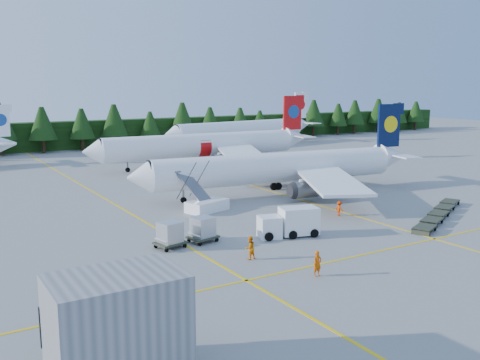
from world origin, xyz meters
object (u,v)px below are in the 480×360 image
airliner_red (198,146)px  service_truck (288,222)px  airstairs (205,203)px  airliner_navy (272,169)px

airliner_red → service_truck: size_ratio=6.98×
airliner_red → airstairs: (-14.27, -29.72, -2.63)m
service_truck → airliner_red: bearing=89.6°
service_truck → airstairs: bearing=113.7°
airstairs → service_truck: airstairs is taller
airliner_navy → service_truck: airliner_navy is taller
airliner_navy → airstairs: bearing=-156.1°
airliner_navy → airstairs: 12.06m
airliner_red → airstairs: 33.08m
airliner_navy → service_truck: (-9.50, -16.47, -2.04)m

